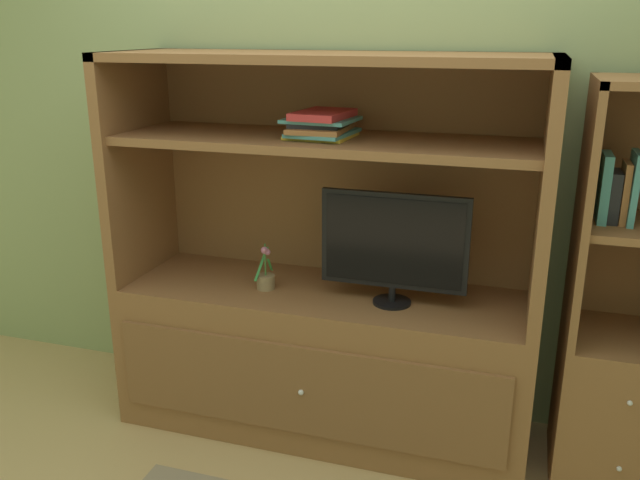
{
  "coord_description": "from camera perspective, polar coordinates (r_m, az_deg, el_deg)",
  "views": [
    {
      "loc": [
        0.81,
        -2.22,
        1.79
      ],
      "look_at": [
        0.0,
        0.35,
        0.92
      ],
      "focal_mm": 37.29,
      "sensor_mm": 36.0,
      "label": 1
    }
  ],
  "objects": [
    {
      "name": "upright_book_row",
      "position": [
        2.7,
        24.13,
        3.91
      ],
      "size": [
        0.13,
        0.18,
        0.27
      ],
      "color": "teal",
      "rests_on": "bookshelf_tall"
    },
    {
      "name": "magazine_stack",
      "position": [
        2.76,
        0.16,
        9.88
      ],
      "size": [
        0.29,
        0.32,
        0.11
      ],
      "color": "gold",
      "rests_on": "media_console"
    },
    {
      "name": "ground_plane",
      "position": [
        2.96,
        -2.16,
        -19.35
      ],
      "size": [
        8.0,
        8.0,
        0.0
      ],
      "primitive_type": "plane",
      "color": "tan"
    },
    {
      "name": "media_console",
      "position": [
        3.02,
        0.33,
        -6.96
      ],
      "size": [
        1.83,
        0.62,
        1.69
      ],
      "color": "brown",
      "rests_on": "ground_plane"
    },
    {
      "name": "potted_plant",
      "position": [
        2.97,
        -4.68,
        -3.21
      ],
      "size": [
        0.08,
        0.12,
        0.21
      ],
      "color": "#8C7251",
      "rests_on": "media_console"
    },
    {
      "name": "tv_monitor",
      "position": [
        2.74,
        6.35,
        -0.36
      ],
      "size": [
        0.61,
        0.16,
        0.48
      ],
      "color": "black",
      "rests_on": "media_console"
    },
    {
      "name": "bookshelf_tall",
      "position": [
        2.94,
        24.65,
        -9.14
      ],
      "size": [
        0.47,
        0.49,
        1.62
      ],
      "color": "brown",
      "rests_on": "ground_plane"
    },
    {
      "name": "painted_rear_wall",
      "position": [
        3.1,
        2.26,
        10.61
      ],
      "size": [
        6.0,
        0.1,
        2.8
      ],
      "primitive_type": "cube",
      "color": "#8C9E6B",
      "rests_on": "ground_plane"
    }
  ]
}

